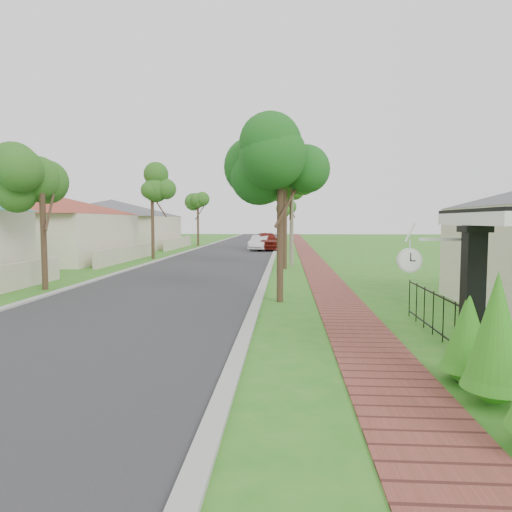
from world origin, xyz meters
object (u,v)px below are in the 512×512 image
(station_clock, at_px, (412,259))
(utility_pole, at_px, (292,199))
(porch_post, at_px, (472,312))
(near_tree, at_px, (280,170))
(parked_car_red, at_px, (267,241))
(parked_car_white, at_px, (260,243))

(station_clock, bearing_deg, utility_pole, 95.64)
(porch_post, xyz_separation_m, near_tree, (-3.19, 7.00, 3.07))
(parked_car_red, relative_size, parked_car_white, 1.18)
(parked_car_white, bearing_deg, utility_pole, -70.95)
(near_tree, distance_m, station_clock, 7.34)
(porch_post, distance_m, near_tree, 8.28)
(parked_car_white, xyz_separation_m, near_tree, (2.04, -25.04, 3.53))
(near_tree, bearing_deg, porch_post, -65.52)
(parked_car_red, distance_m, station_clock, 32.33)
(utility_pole, bearing_deg, parked_car_white, 100.93)
(near_tree, xyz_separation_m, utility_pole, (0.50, 11.92, -0.35))
(utility_pole, distance_m, station_clock, 18.70)
(parked_car_red, height_order, station_clock, station_clock)
(parked_car_red, bearing_deg, near_tree, -96.44)
(parked_car_red, bearing_deg, porch_post, -91.61)
(parked_car_red, relative_size, utility_pole, 0.63)
(porch_post, relative_size, near_tree, 0.48)
(porch_post, distance_m, parked_car_red, 32.82)
(near_tree, bearing_deg, parked_car_red, 93.41)
(parked_car_white, bearing_deg, porch_post, -72.63)
(porch_post, distance_m, utility_pole, 19.30)
(porch_post, xyz_separation_m, parked_car_white, (-5.22, 32.04, -0.46))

